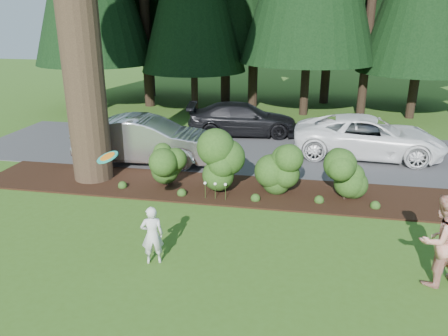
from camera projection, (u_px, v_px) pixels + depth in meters
The scene contains 11 objects.
ground at pixel (207, 241), 10.48m from camera, with size 80.00×80.00×0.00m, color #375C1A.
mulch_bed at pixel (230, 189), 13.49m from camera, with size 16.00×2.50×0.05m, color black.
driveway at pixel (249, 150), 17.43m from camera, with size 22.00×6.00×0.03m, color #38383A.
shrub_row at pixel (255, 168), 12.99m from camera, with size 6.53×1.60×1.61m.
lily_cluster at pixel (215, 185), 12.60m from camera, with size 0.69×0.09×0.57m.
car_silver_wagon at pixel (147, 140), 15.73m from camera, with size 1.76×5.05×1.66m, color #BCBCC2.
car_white_suv at pixel (368, 137), 16.41m from camera, with size 2.54×5.51×1.53m, color white.
car_dark_suv at pixel (243, 119), 19.42m from camera, with size 1.99×4.89×1.42m, color black.
child at pixel (152, 235), 9.36m from camera, with size 0.48×0.32×1.33m, color silver.
adult at pixel (440, 240), 8.53m from camera, with size 0.93×0.73×1.92m, color red.
frisbee at pixel (108, 157), 9.27m from camera, with size 0.50×0.48×0.26m.
Camera 1 is at (2.14, -9.07, 5.13)m, focal length 35.00 mm.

